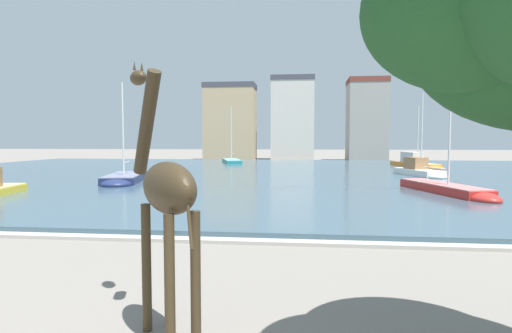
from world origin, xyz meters
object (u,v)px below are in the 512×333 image
object	(u,v)px
sailboat_navy	(123,180)
sailboat_teal	(231,162)
sailboat_white	(421,172)
mooring_bollard	(168,235)
sailboat_orange	(417,164)
giraffe_statue	(166,192)
sailboat_red	(450,191)

from	to	relation	value
sailboat_navy	sailboat_teal	size ratio (longest dim) A/B	0.85
sailboat_teal	sailboat_white	bearing A→B (deg)	-44.85
sailboat_teal	mooring_bollard	distance (m)	43.56
sailboat_teal	sailboat_white	xyz separation A→B (m)	(19.72, -19.61, 0.21)
sailboat_white	sailboat_orange	world-z (taller)	sailboat_white
sailboat_teal	giraffe_statue	bearing A→B (deg)	-81.46
sailboat_red	sailboat_navy	bearing A→B (deg)	168.83
sailboat_orange	mooring_bollard	world-z (taller)	sailboat_orange
sailboat_red	sailboat_orange	distance (m)	24.82
sailboat_teal	mooring_bollard	size ratio (longest dim) A/B	17.50
giraffe_statue	sailboat_orange	world-z (taller)	sailboat_orange
sailboat_white	mooring_bollard	size ratio (longest dim) A/B	14.62
sailboat_teal	mooring_bollard	xyz separation A→B (m)	(5.35, -43.23, -0.15)
sailboat_navy	mooring_bollard	world-z (taller)	sailboat_navy
sailboat_orange	sailboat_red	bearing A→B (deg)	-100.83
sailboat_teal	sailboat_orange	xyz separation A→B (m)	(22.64, -7.40, 0.22)
sailboat_red	mooring_bollard	distance (m)	17.05
sailboat_white	sailboat_navy	bearing A→B (deg)	-160.68
sailboat_red	mooring_bollard	bearing A→B (deg)	-137.80
giraffe_statue	sailboat_teal	distance (m)	50.11
giraffe_statue	sailboat_navy	xyz separation A→B (m)	(-10.53, 21.90, -2.00)
giraffe_statue	sailboat_red	size ratio (longest dim) A/B	0.51
sailboat_navy	sailboat_teal	distance (m)	27.79
sailboat_navy	mooring_bollard	xyz separation A→B (m)	(8.45, -15.61, -0.18)
giraffe_statue	mooring_bollard	xyz separation A→B (m)	(-2.08, 6.29, -2.19)
sailboat_orange	sailboat_teal	bearing A→B (deg)	161.90
sailboat_orange	mooring_bollard	bearing A→B (deg)	-115.76
sailboat_red	sailboat_teal	xyz separation A→B (m)	(-17.98, 31.77, -0.04)
giraffe_statue	sailboat_orange	bearing A→B (deg)	70.14
mooring_bollard	sailboat_white	bearing A→B (deg)	58.69
giraffe_statue	mooring_bollard	world-z (taller)	giraffe_statue
sailboat_red	sailboat_orange	size ratio (longest dim) A/B	0.95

